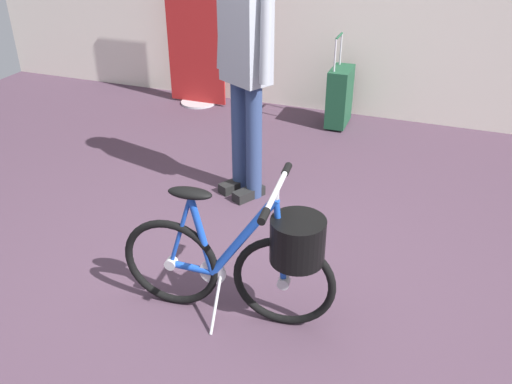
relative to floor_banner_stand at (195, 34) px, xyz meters
The scene contains 5 objects.
ground_plane 3.26m from the floor_banner_stand, 60.14° to the right, with size 8.18×8.18×0.00m, color #473342.
floor_banner_stand is the anchor object (origin of this frame).
folding_bike_foreground 3.26m from the floor_banner_stand, 59.41° to the right, with size 1.10×0.53×0.78m.
visitor_near_wall 1.96m from the floor_banner_stand, 53.79° to the right, with size 0.47×0.37×1.70m.
rolling_suitcase 1.54m from the floor_banner_stand, ahead, with size 0.18×0.36×0.83m.
Camera 1 is at (0.84, -2.02, 1.93)m, focal length 38.03 mm.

